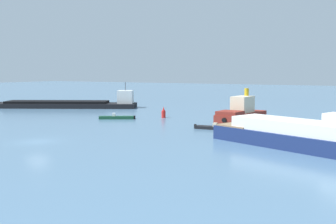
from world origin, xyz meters
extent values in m
plane|color=slate|center=(0.00, 0.00, 0.00)|extent=(400.00, 400.00, 0.00)
cube|color=maroon|center=(14.12, 28.86, 0.73)|extent=(4.73, 12.02, 1.46)
cube|color=maroon|center=(13.75, 24.77, 1.76)|extent=(3.60, 3.57, 0.60)
cube|color=beige|center=(14.15, 29.16, 2.76)|extent=(2.76, 4.31, 2.60)
cylinder|color=gold|center=(14.28, 30.61, 4.66)|extent=(0.70, 0.70, 1.20)
cylinder|color=black|center=(13.58, 22.92, 0.88)|extent=(0.72, 0.36, 0.70)
cube|color=navy|center=(28.08, 10.49, 0.80)|extent=(23.02, 12.51, 1.59)
cube|color=white|center=(28.08, 10.49, 2.24)|extent=(18.08, 10.09, 1.30)
cube|color=#937551|center=(19.56, 13.61, 1.67)|extent=(5.39, 5.65, 0.16)
cube|color=#19472D|center=(-5.41, 22.10, 0.25)|extent=(5.55, 3.97, 0.50)
cube|color=white|center=(-5.78, 21.88, 0.75)|extent=(0.73, 0.75, 0.50)
cube|color=black|center=(-2.80, 23.66, 0.28)|extent=(0.40, 0.42, 0.56)
cube|color=black|center=(-28.22, 33.43, 0.49)|extent=(30.70, 19.87, 0.99)
cube|color=black|center=(-29.55, 32.73, 1.24)|extent=(21.90, 14.70, 0.50)
cube|color=white|center=(-16.20, 39.71, 2.39)|extent=(4.35, 4.38, 2.80)
cylinder|color=#333338|center=(-16.20, 39.71, 4.69)|extent=(0.12, 0.12, 1.80)
cube|color=black|center=(13.37, 19.19, 0.20)|extent=(4.93, 1.93, 0.39)
cube|color=beige|center=(13.73, 19.23, 0.64)|extent=(0.57, 0.76, 0.50)
cube|color=black|center=(10.83, 18.92, 0.28)|extent=(0.31, 0.35, 0.56)
cylinder|color=red|center=(0.53, 27.62, 0.60)|extent=(0.70, 0.70, 1.20)
cone|color=red|center=(0.53, 27.62, 1.55)|extent=(0.49, 0.49, 0.70)
camera|label=1|loc=(35.61, -32.19, 8.08)|focal=43.31mm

